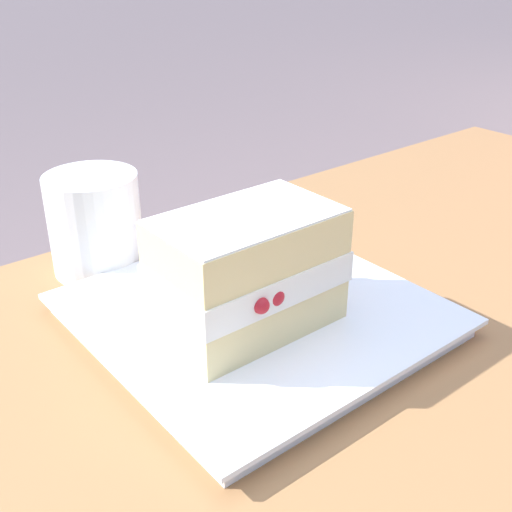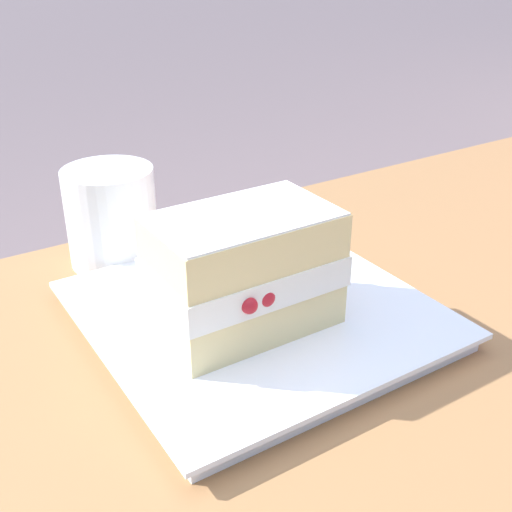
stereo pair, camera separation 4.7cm
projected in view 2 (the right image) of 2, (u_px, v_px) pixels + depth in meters
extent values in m
cylinder|color=olive|center=(488.00, 369.00, 1.05)|extent=(0.07, 0.07, 0.67)
cube|color=white|center=(256.00, 317.00, 0.49)|extent=(0.23, 0.23, 0.01)
cube|color=white|center=(256.00, 309.00, 0.49)|extent=(0.25, 0.25, 0.00)
cube|color=#EAD18C|center=(244.00, 304.00, 0.46)|extent=(0.13, 0.08, 0.03)
cube|color=white|center=(244.00, 272.00, 0.45)|extent=(0.13, 0.08, 0.02)
sphere|color=#B21923|center=(249.00, 296.00, 0.42)|extent=(0.01, 0.01, 0.01)
sphere|color=#B21923|center=(249.00, 305.00, 0.41)|extent=(0.01, 0.01, 0.01)
sphere|color=#B21923|center=(265.00, 297.00, 0.42)|extent=(0.01, 0.01, 0.01)
cube|color=#EAD18C|center=(244.00, 237.00, 0.44)|extent=(0.13, 0.08, 0.03)
cube|color=white|center=(243.00, 215.00, 0.43)|extent=(0.12, 0.08, 0.00)
cylinder|color=white|center=(112.00, 216.00, 0.57)|extent=(0.08, 0.08, 0.09)
cylinder|color=black|center=(107.00, 176.00, 0.56)|extent=(0.07, 0.07, 0.00)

